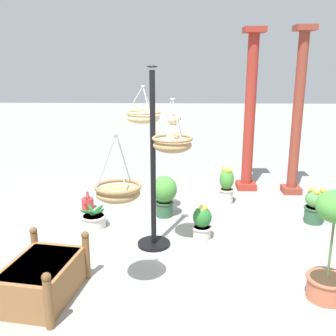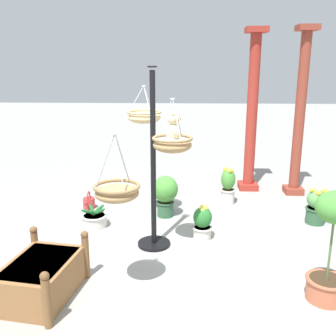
{
  "view_description": "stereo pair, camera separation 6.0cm",
  "coord_description": "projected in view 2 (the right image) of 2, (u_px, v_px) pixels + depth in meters",
  "views": [
    {
      "loc": [
        4.61,
        0.17,
        2.37
      ],
      "look_at": [
        -0.0,
        0.04,
        1.13
      ],
      "focal_mm": 41.17,
      "sensor_mm": 36.0,
      "label": 1
    },
    {
      "loc": [
        4.61,
        0.23,
        2.37
      ],
      "look_at": [
        -0.0,
        0.04,
        1.13
      ],
      "focal_mm": 41.17,
      "sensor_mm": 36.0,
      "label": 2
    }
  ],
  "objects": [
    {
      "name": "greenhouse_pillar_left",
      "position": [
        300.0,
        116.0,
        6.96
      ],
      "size": [
        0.35,
        0.35,
        3.03
      ],
      "color": "brown",
      "rests_on": "ground"
    },
    {
      "name": "potted_plant_small_succulent",
      "position": [
        331.0,
        248.0,
        3.87
      ],
      "size": [
        0.43,
        0.43,
        1.18
      ],
      "color": "#BC6042",
      "rests_on": "ground"
    },
    {
      "name": "potted_plant_tall_leafy",
      "position": [
        316.0,
        207.0,
        5.88
      ],
      "size": [
        0.32,
        0.32,
        0.57
      ],
      "color": "#2D5638",
      "rests_on": "ground"
    },
    {
      "name": "potted_plant_conical_shrub",
      "position": [
        165.0,
        193.0,
        6.13
      ],
      "size": [
        0.4,
        0.4,
        0.67
      ],
      "color": "#2D5638",
      "rests_on": "ground"
    },
    {
      "name": "hanging_basket_right_low",
      "position": [
        117.0,
        192.0,
        3.79
      ],
      "size": [
        0.46,
        0.46,
        0.68
      ],
      "color": "#A37F51"
    },
    {
      "name": "hanging_basket_with_teddy",
      "position": [
        172.0,
        144.0,
        4.7
      ],
      "size": [
        0.5,
        0.5,
        0.66
      ],
      "color": "#A37F51"
    },
    {
      "name": "potted_plant_flowering_red",
      "position": [
        94.0,
        219.0,
        5.8
      ],
      "size": [
        0.4,
        0.4,
        0.32
      ],
      "color": "beige",
      "rests_on": "ground"
    },
    {
      "name": "watering_can",
      "position": [
        89.0,
        203.0,
        6.53
      ],
      "size": [
        0.35,
        0.2,
        0.3
      ],
      "color": "#B23333",
      "rests_on": "ground"
    },
    {
      "name": "potted_plant_trailing_ivy",
      "position": [
        228.0,
        186.0,
        6.7
      ],
      "size": [
        0.27,
        0.27,
        0.66
      ],
      "color": "beige",
      "rests_on": "ground"
    },
    {
      "name": "teddy_bear",
      "position": [
        174.0,
        129.0,
        4.65
      ],
      "size": [
        0.27,
        0.24,
        0.4
      ],
      "color": "beige"
    },
    {
      "name": "potted_plant_fern_front",
      "position": [
        203.0,
        223.0,
        5.37
      ],
      "size": [
        0.29,
        0.29,
        0.51
      ],
      "color": "beige",
      "rests_on": "ground"
    },
    {
      "name": "display_pole_central",
      "position": [
        154.0,
        194.0,
        5.04
      ],
      "size": [
        0.44,
        0.44,
        2.36
      ],
      "color": "black",
      "rests_on": "ground"
    },
    {
      "name": "greenhouse_pillar_right",
      "position": [
        252.0,
        115.0,
        7.22
      ],
      "size": [
        0.38,
        0.38,
        3.02
      ],
      "color": "#9E2D23",
      "rests_on": "ground"
    },
    {
      "name": "hanging_basket_left_high",
      "position": [
        144.0,
        116.0,
        5.66
      ],
      "size": [
        0.51,
        0.51,
        0.55
      ],
      "color": "tan"
    },
    {
      "name": "wooden_planter_box",
      "position": [
        41.0,
        277.0,
        4.02
      ],
      "size": [
        1.07,
        0.84,
        0.57
      ],
      "color": "olive",
      "rests_on": "ground"
    },
    {
      "name": "ground_plane",
      "position": [
        165.0,
        250.0,
        5.07
      ],
      "size": [
        40.0,
        40.0,
        0.0
      ],
      "primitive_type": "plane",
      "color": "gray"
    }
  ]
}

